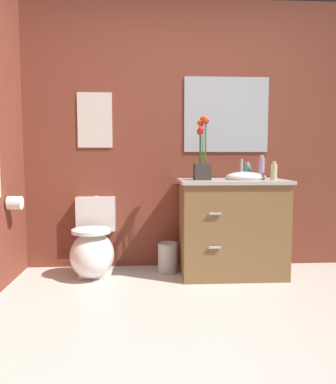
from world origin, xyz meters
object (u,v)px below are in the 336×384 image
at_px(wall_poster, 95,120).
at_px(wall_mirror, 226,115).
at_px(vanity_cabinet, 232,226).
at_px(toilet_paper_roll, 15,203).
at_px(soap_bottle, 247,172).
at_px(trash_bin, 168,257).
at_px(lotion_bottle, 274,172).
at_px(toilet, 93,249).
at_px(flower_vase, 202,158).
at_px(hand_wash_bottle, 261,168).

xyz_separation_m(wall_poster, wall_mirror, (1.23, 0.00, 0.06)).
distance_m(vanity_cabinet, wall_mirror, 1.05).
height_order(wall_poster, toilet_paper_roll, wall_poster).
relative_size(soap_bottle, trash_bin, 0.55).
height_order(lotion_bottle, wall_poster, wall_poster).
height_order(toilet, wall_poster, wall_poster).
relative_size(flower_vase, soap_bottle, 3.65).
distance_m(soap_bottle, lotion_bottle, 0.24).
height_order(lotion_bottle, wall_mirror, wall_mirror).
relative_size(trash_bin, toilet_paper_roll, 2.47).
relative_size(vanity_cabinet, soap_bottle, 6.89).
xyz_separation_m(flower_vase, wall_poster, (-0.96, 0.33, 0.35)).
height_order(toilet, trash_bin, toilet).
relative_size(soap_bottle, toilet_paper_roll, 1.37).
bearing_deg(hand_wash_bottle, trash_bin, 169.68).
height_order(soap_bottle, hand_wash_bottle, hand_wash_bottle).
relative_size(flower_vase, toilet_paper_roll, 4.98).
height_order(trash_bin, wall_mirror, wall_mirror).
relative_size(flower_vase, trash_bin, 2.02).
relative_size(lotion_bottle, wall_poster, 0.32).
bearing_deg(hand_wash_bottle, lotion_bottle, -36.85).
height_order(toilet, flower_vase, flower_vase).
relative_size(wall_poster, wall_mirror, 0.63).
distance_m(soap_bottle, toilet_paper_roll, 1.99).
bearing_deg(soap_bottle, hand_wash_bottle, -39.71).
xyz_separation_m(vanity_cabinet, toilet_paper_roll, (-1.83, -0.17, 0.24)).
distance_m(wall_poster, wall_mirror, 1.24).
distance_m(toilet, soap_bottle, 1.53).
xyz_separation_m(soap_bottle, wall_mirror, (-0.14, 0.27, 0.53)).
bearing_deg(flower_vase, lotion_bottle, -7.77).
bearing_deg(vanity_cabinet, flower_vase, -171.63).
bearing_deg(lotion_bottle, wall_poster, 165.06).
distance_m(toilet, lotion_bottle, 1.71).
xyz_separation_m(hand_wash_bottle, toilet_paper_roll, (-2.07, -0.11, -0.27)).
bearing_deg(wall_poster, vanity_cabinet, -13.37).
xyz_separation_m(vanity_cabinet, soap_bottle, (0.14, 0.03, 0.48)).
xyz_separation_m(toilet, wall_mirror, (1.23, 0.27, 1.21)).
bearing_deg(trash_bin, hand_wash_bottle, -10.32).
xyz_separation_m(hand_wash_bottle, wall_mirror, (-0.24, 0.35, 0.50)).
relative_size(hand_wash_bottle, trash_bin, 0.80).
distance_m(vanity_cabinet, flower_vase, 0.66).
bearing_deg(trash_bin, toilet_paper_roll, -168.35).
distance_m(flower_vase, trash_bin, 0.96).
height_order(toilet, wall_mirror, wall_mirror).
bearing_deg(hand_wash_bottle, toilet, 176.76).
bearing_deg(vanity_cabinet, trash_bin, 171.03).
bearing_deg(flower_vase, hand_wash_bottle, -1.80).
xyz_separation_m(vanity_cabinet, wall_mirror, (-0.00, 0.29, 1.01)).
bearing_deg(lotion_bottle, hand_wash_bottle, 143.15).
xyz_separation_m(toilet, vanity_cabinet, (1.24, -0.03, 0.20)).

